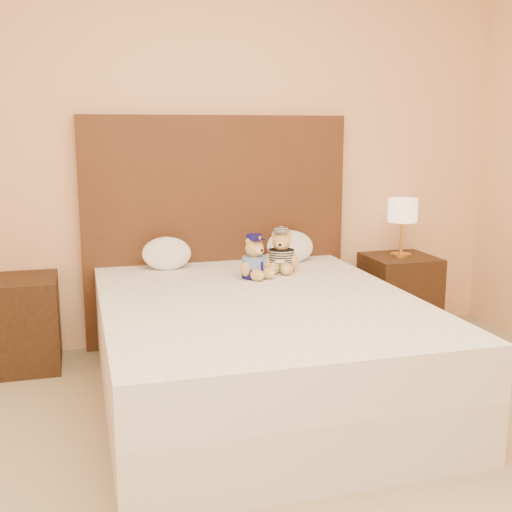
# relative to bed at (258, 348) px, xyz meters

# --- Properties ---
(room_walls) EXTENTS (4.04, 4.52, 2.72)m
(room_walls) POSITION_rel_bed_xyz_m (0.00, -0.74, 1.53)
(room_walls) COLOR #F5B785
(room_walls) RESTS_ON ground
(bed) EXTENTS (1.60, 2.00, 0.55)m
(bed) POSITION_rel_bed_xyz_m (0.00, 0.00, 0.00)
(bed) COLOR white
(bed) RESTS_ON ground
(headboard) EXTENTS (1.75, 0.08, 1.50)m
(headboard) POSITION_rel_bed_xyz_m (0.00, 1.01, 0.47)
(headboard) COLOR #4D2A17
(headboard) RESTS_ON ground
(nightstand_left) EXTENTS (0.45, 0.45, 0.55)m
(nightstand_left) POSITION_rel_bed_xyz_m (-1.25, 0.80, -0.00)
(nightstand_left) COLOR #342010
(nightstand_left) RESTS_ON ground
(nightstand_right) EXTENTS (0.45, 0.45, 0.55)m
(nightstand_right) POSITION_rel_bed_xyz_m (1.25, 0.80, -0.00)
(nightstand_right) COLOR #342010
(nightstand_right) RESTS_ON ground
(lamp) EXTENTS (0.20, 0.20, 0.40)m
(lamp) POSITION_rel_bed_xyz_m (1.25, 0.80, 0.57)
(lamp) COLOR gold
(lamp) RESTS_ON nightstand_right
(teddy_police) EXTENTS (0.29, 0.29, 0.26)m
(teddy_police) POSITION_rel_bed_xyz_m (0.10, 0.44, 0.40)
(teddy_police) COLOR tan
(teddy_police) RESTS_ON bed
(teddy_prisoner) EXTENTS (0.30, 0.30, 0.26)m
(teddy_prisoner) POSITION_rel_bed_xyz_m (0.30, 0.55, 0.40)
(teddy_prisoner) COLOR tan
(teddy_prisoner) RESTS_ON bed
(pillow_left) EXTENTS (0.31, 0.20, 0.22)m
(pillow_left) POSITION_rel_bed_xyz_m (-0.36, 0.83, 0.38)
(pillow_left) COLOR white
(pillow_left) RESTS_ON bed
(pillow_right) EXTENTS (0.32, 0.21, 0.22)m
(pillow_right) POSITION_rel_bed_xyz_m (0.45, 0.83, 0.39)
(pillow_right) COLOR white
(pillow_right) RESTS_ON bed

